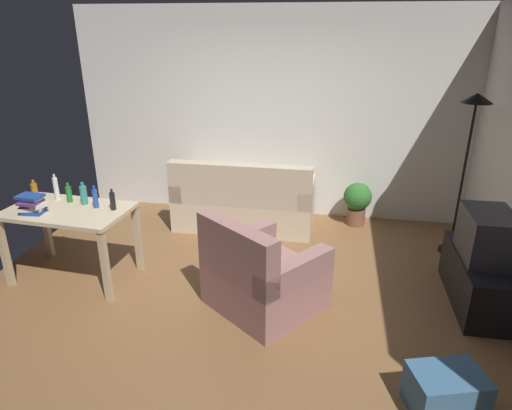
{
  "coord_description": "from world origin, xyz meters",
  "views": [
    {
      "loc": [
        0.84,
        -3.67,
        2.46
      ],
      "look_at": [
        0.1,
        0.5,
        0.75
      ],
      "focal_mm": 31.53,
      "sensor_mm": 36.0,
      "label": 1
    }
  ],
  "objects_px": {
    "bottle_blue": "(95,198)",
    "couch": "(244,204)",
    "bottle_green": "(69,194)",
    "bottle_tall": "(84,195)",
    "bottle_amber": "(35,191)",
    "desk": "(69,219)",
    "bottle_clear": "(56,188)",
    "potted_plant": "(357,201)",
    "book_stack": "(32,204)",
    "tv_stand": "(478,280)",
    "armchair": "(261,277)",
    "storage_box": "(446,391)",
    "torchiere_lamp": "(471,132)",
    "bottle_dark": "(113,201)",
    "tv": "(488,236)"
  },
  "relations": [
    {
      "from": "bottle_blue",
      "to": "couch",
      "type": "bearing_deg",
      "value": 50.54
    },
    {
      "from": "bottle_blue",
      "to": "bottle_green",
      "type": "bearing_deg",
      "value": 164.29
    },
    {
      "from": "bottle_tall",
      "to": "bottle_amber",
      "type": "bearing_deg",
      "value": 178.27
    },
    {
      "from": "desk",
      "to": "bottle_clear",
      "type": "xyz_separation_m",
      "value": [
        -0.25,
        0.24,
        0.23
      ]
    },
    {
      "from": "potted_plant",
      "to": "desk",
      "type": "bearing_deg",
      "value": -147.41
    },
    {
      "from": "bottle_green",
      "to": "book_stack",
      "type": "distance_m",
      "value": 0.39
    },
    {
      "from": "tv_stand",
      "to": "armchair",
      "type": "bearing_deg",
      "value": 102.31
    },
    {
      "from": "storage_box",
      "to": "bottle_green",
      "type": "height_order",
      "value": "bottle_green"
    },
    {
      "from": "storage_box",
      "to": "bottle_amber",
      "type": "relative_size",
      "value": 2.19
    },
    {
      "from": "bottle_tall",
      "to": "book_stack",
      "type": "height_order",
      "value": "bottle_tall"
    },
    {
      "from": "bottle_amber",
      "to": "bottle_blue",
      "type": "relative_size",
      "value": 0.95
    },
    {
      "from": "couch",
      "to": "tv_stand",
      "type": "relative_size",
      "value": 1.59
    },
    {
      "from": "bottle_clear",
      "to": "book_stack",
      "type": "relative_size",
      "value": 1.02
    },
    {
      "from": "bottle_amber",
      "to": "bottle_blue",
      "type": "xyz_separation_m",
      "value": [
        0.72,
        -0.08,
        0.01
      ]
    },
    {
      "from": "tv_stand",
      "to": "bottle_amber",
      "type": "bearing_deg",
      "value": 90.71
    },
    {
      "from": "tv_stand",
      "to": "bottle_tall",
      "type": "relative_size",
      "value": 4.72
    },
    {
      "from": "tv_stand",
      "to": "storage_box",
      "type": "xyz_separation_m",
      "value": [
        -0.55,
        -1.4,
        -0.09
      ]
    },
    {
      "from": "torchiere_lamp",
      "to": "storage_box",
      "type": "distance_m",
      "value": 2.8
    },
    {
      "from": "tv_stand",
      "to": "bottle_tall",
      "type": "bearing_deg",
      "value": 91.06
    },
    {
      "from": "bottle_amber",
      "to": "bottle_blue",
      "type": "bearing_deg",
      "value": -6.54
    },
    {
      "from": "potted_plant",
      "to": "bottle_dark",
      "type": "distance_m",
      "value": 3.07
    },
    {
      "from": "potted_plant",
      "to": "bottle_amber",
      "type": "distance_m",
      "value": 3.8
    },
    {
      "from": "torchiere_lamp",
      "to": "potted_plant",
      "type": "relative_size",
      "value": 3.18
    },
    {
      "from": "tv",
      "to": "bottle_green",
      "type": "height_order",
      "value": "bottle_green"
    },
    {
      "from": "torchiere_lamp",
      "to": "potted_plant",
      "type": "distance_m",
      "value": 1.63
    },
    {
      "from": "tv_stand",
      "to": "couch",
      "type": "bearing_deg",
      "value": 62.13
    },
    {
      "from": "torchiere_lamp",
      "to": "bottle_amber",
      "type": "xyz_separation_m",
      "value": [
        -4.42,
        -1.1,
        -0.56
      ]
    },
    {
      "from": "tv",
      "to": "torchiere_lamp",
      "type": "height_order",
      "value": "torchiere_lamp"
    },
    {
      "from": "bottle_dark",
      "to": "book_stack",
      "type": "height_order",
      "value": "bottle_dark"
    },
    {
      "from": "potted_plant",
      "to": "book_stack",
      "type": "xyz_separation_m",
      "value": [
        -3.16,
        -2.02,
        0.53
      ]
    },
    {
      "from": "tv_stand",
      "to": "desk",
      "type": "xyz_separation_m",
      "value": [
        -3.97,
        -0.22,
        0.41
      ]
    },
    {
      "from": "desk",
      "to": "bottle_tall",
      "type": "distance_m",
      "value": 0.28
    },
    {
      "from": "bottle_clear",
      "to": "book_stack",
      "type": "height_order",
      "value": "bottle_clear"
    },
    {
      "from": "tv_stand",
      "to": "desk",
      "type": "height_order",
      "value": "desk"
    },
    {
      "from": "couch",
      "to": "bottle_green",
      "type": "relative_size",
      "value": 8.52
    },
    {
      "from": "desk",
      "to": "bottle_tall",
      "type": "xyz_separation_m",
      "value": [
        0.11,
        0.15,
        0.21
      ]
    },
    {
      "from": "bottle_green",
      "to": "bottle_blue",
      "type": "relative_size",
      "value": 0.89
    },
    {
      "from": "torchiere_lamp",
      "to": "tv_stand",
      "type": "bearing_deg",
      "value": -90.0
    },
    {
      "from": "couch",
      "to": "potted_plant",
      "type": "distance_m",
      "value": 1.47
    },
    {
      "from": "couch",
      "to": "bottle_clear",
      "type": "distance_m",
      "value": 2.23
    },
    {
      "from": "armchair",
      "to": "storage_box",
      "type": "height_order",
      "value": "armchair"
    },
    {
      "from": "bottle_tall",
      "to": "bottle_blue",
      "type": "bearing_deg",
      "value": -22.03
    },
    {
      "from": "tv",
      "to": "torchiere_lamp",
      "type": "distance_m",
      "value": 1.26
    },
    {
      "from": "potted_plant",
      "to": "bottle_green",
      "type": "xyz_separation_m",
      "value": [
        -2.98,
        -1.67,
        0.52
      ]
    },
    {
      "from": "bottle_dark",
      "to": "armchair",
      "type": "bearing_deg",
      "value": -10.35
    },
    {
      "from": "bottle_amber",
      "to": "bottle_tall",
      "type": "height_order",
      "value": "bottle_tall"
    },
    {
      "from": "tv",
      "to": "bottle_amber",
      "type": "height_order",
      "value": "bottle_amber"
    },
    {
      "from": "tv",
      "to": "bottle_amber",
      "type": "xyz_separation_m",
      "value": [
        -4.43,
        -0.05,
        0.15
      ]
    },
    {
      "from": "desk",
      "to": "bottle_green",
      "type": "height_order",
      "value": "bottle_green"
    },
    {
      "from": "bottle_dark",
      "to": "tv",
      "type": "bearing_deg",
      "value": 2.54
    }
  ]
}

